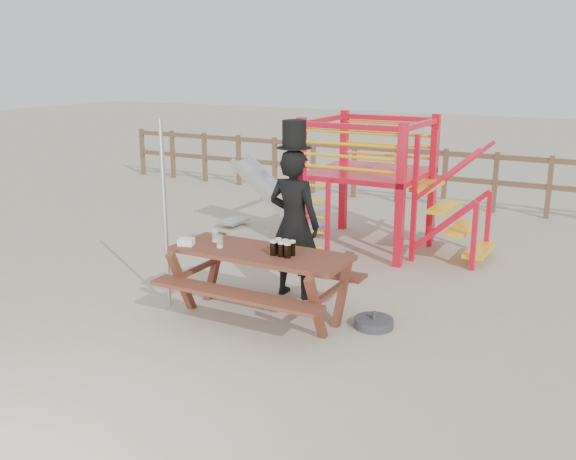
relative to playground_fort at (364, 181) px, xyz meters
name	(u,v)px	position (x,y,z in m)	size (l,w,h in m)	color
ground	(235,319)	(-0.12, -3.58, -1.07)	(60.00, 60.00, 0.00)	tan
back_fence	(421,170)	(-0.12, 3.42, -0.34)	(15.09, 0.09, 1.20)	brown
playground_fort	(364,181)	(0.00, 0.00, 0.00)	(4.71, 1.84, 2.10)	red
picnic_table	(261,276)	(0.11, -3.38, -0.56)	(2.10, 1.45, 0.81)	brown
man_with_hat	(294,220)	(0.11, -2.56, -0.07)	(0.71, 0.48, 2.24)	black
metal_pole	(165,215)	(-1.08, -3.61, 0.07)	(0.05, 0.05, 2.28)	#B2B2B7
parasol_base	(374,323)	(1.39, -3.03, -1.02)	(0.45, 0.45, 0.19)	#36363B
paper_bag	(186,242)	(-0.79, -3.60, -0.22)	(0.18, 0.14, 0.08)	white
stout_pints	(283,248)	(0.42, -3.40, -0.17)	(0.27, 0.19, 0.17)	black
empty_glasses	(217,239)	(-0.47, -3.41, -0.19)	(0.27, 0.27, 0.15)	silver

